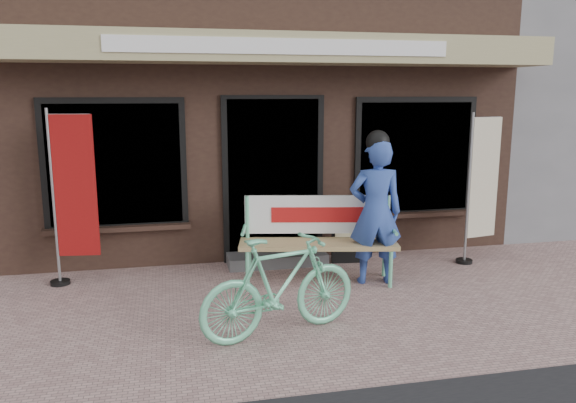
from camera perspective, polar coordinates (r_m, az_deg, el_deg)
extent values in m
plane|color=#A78480|center=(5.85, 2.21, -11.42)|extent=(70.00, 70.00, 0.00)
cube|color=black|center=(10.33, -4.64, 8.60)|extent=(7.00, 6.00, 3.60)
cube|color=tan|center=(7.04, -1.05, 15.24)|extent=(7.00, 0.80, 0.35)
cube|color=white|center=(6.64, -0.35, 15.50)|extent=(4.00, 0.02, 0.18)
cube|color=black|center=(7.43, -1.50, 2.25)|extent=(1.20, 0.06, 2.10)
cube|color=black|center=(7.42, -1.48, 2.24)|extent=(1.35, 0.04, 2.20)
cube|color=black|center=(7.30, -17.16, 3.59)|extent=(1.60, 0.06, 1.50)
cube|color=black|center=(8.01, 12.75, 4.43)|extent=(1.60, 0.06, 1.50)
cube|color=black|center=(7.29, -17.17, 3.58)|extent=(1.75, 0.04, 1.65)
cube|color=black|center=(8.00, 12.78, 4.42)|extent=(1.75, 0.04, 1.65)
cube|color=black|center=(7.38, -16.85, -2.63)|extent=(1.80, 0.18, 0.06)
cube|color=black|center=(8.08, 12.69, -1.27)|extent=(1.80, 0.18, 0.06)
cube|color=#59595B|center=(7.44, -1.13, -5.84)|extent=(1.30, 0.45, 0.15)
cylinder|color=#6AD09F|center=(6.54, -4.13, -6.94)|extent=(0.05, 0.05, 0.44)
cylinder|color=#6AD09F|center=(6.94, -3.92, -5.89)|extent=(0.05, 0.05, 0.44)
cylinder|color=#6AD09F|center=(6.65, 10.38, -6.80)|extent=(0.05, 0.05, 0.44)
cylinder|color=#6AD09F|center=(7.04, 9.75, -5.77)|extent=(0.05, 0.05, 0.44)
cube|color=tan|center=(6.67, 3.09, -4.34)|extent=(1.92, 0.83, 0.05)
cylinder|color=#6AD09F|center=(6.81, -4.15, -1.79)|extent=(0.05, 0.05, 0.57)
cylinder|color=#6AD09F|center=(6.91, 10.05, -1.74)|extent=(0.05, 0.05, 0.57)
cube|color=white|center=(6.82, 3.00, -1.32)|extent=(1.73, 0.39, 0.47)
cube|color=#B21414|center=(6.79, 3.01, -1.36)|extent=(1.10, 0.23, 0.19)
cylinder|color=#6AD09F|center=(6.63, -4.52, -2.89)|extent=(0.13, 0.46, 0.04)
cylinder|color=#6AD09F|center=(6.74, 10.61, -2.81)|extent=(0.13, 0.46, 0.04)
imported|color=#2E4A9F|center=(6.64, 8.89, -1.10)|extent=(0.68, 0.50, 1.71)
sphere|color=black|center=(6.52, 9.10, 5.98)|extent=(0.31, 0.31, 0.27)
imported|color=#6AD09F|center=(5.24, -0.80, -8.57)|extent=(1.65, 0.88, 0.96)
cylinder|color=gray|center=(6.99, -22.72, 0.26)|extent=(0.04, 0.04, 2.06)
cylinder|color=gray|center=(6.82, -21.43, 8.22)|extent=(0.47, 0.08, 0.02)
cube|color=maroon|center=(6.89, -20.81, 1.45)|extent=(0.47, 0.09, 1.64)
cylinder|color=black|center=(7.23, -22.13, -7.62)|extent=(0.25, 0.25, 0.05)
cylinder|color=gray|center=(7.66, 17.87, 1.18)|extent=(0.04, 0.04, 1.99)
cylinder|color=gray|center=(7.72, 19.56, 8.03)|extent=(0.45, 0.11, 0.02)
cube|color=beige|center=(7.80, 19.29, 2.27)|extent=(0.45, 0.11, 1.58)
cylinder|color=black|center=(7.88, 17.45, -5.79)|extent=(0.25, 0.25, 0.05)
cube|color=black|center=(7.47, 6.07, -3.11)|extent=(0.42, 0.12, 0.83)
cube|color=beige|center=(7.40, 6.16, -2.50)|extent=(0.35, 0.06, 0.51)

